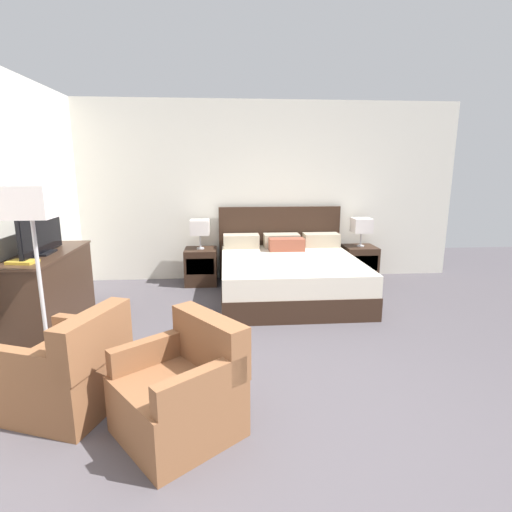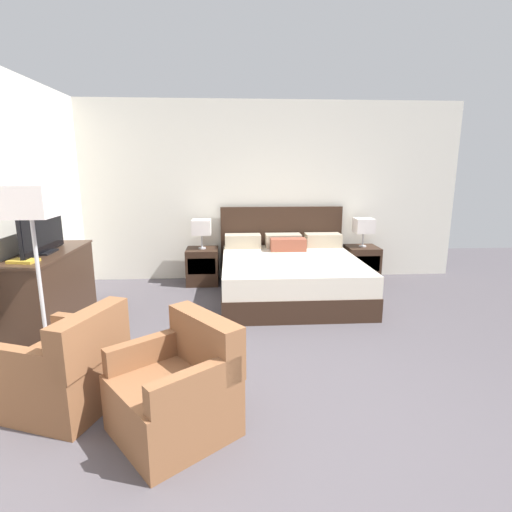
% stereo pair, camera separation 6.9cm
% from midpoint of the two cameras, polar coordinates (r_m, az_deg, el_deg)
% --- Properties ---
extents(ground_plane, '(11.98, 11.98, 0.00)m').
position_cam_midpoint_polar(ground_plane, '(2.81, 4.93, -25.56)').
color(ground_plane, '#4C474C').
extents(wall_back, '(6.38, 0.06, 2.70)m').
position_cam_midpoint_polar(wall_back, '(6.22, -0.99, 9.13)').
color(wall_back, silver).
rests_on(wall_back, ground).
extents(bed, '(1.89, 1.98, 1.13)m').
position_cam_midpoint_polar(bed, '(5.46, 4.30, -2.58)').
color(bed, '#332116').
rests_on(bed, ground).
extents(nightstand_left, '(0.47, 0.47, 0.54)m').
position_cam_midpoint_polar(nightstand_left, '(6.06, -8.18, -1.46)').
color(nightstand_left, '#332116').
rests_on(nightstand_left, ground).
extents(nightstand_right, '(0.47, 0.47, 0.54)m').
position_cam_midpoint_polar(nightstand_right, '(6.39, 14.25, -1.00)').
color(nightstand_right, '#332116').
rests_on(nightstand_right, ground).
extents(table_lamp_left, '(0.27, 0.27, 0.43)m').
position_cam_midpoint_polar(table_lamp_left, '(5.95, -8.35, 4.04)').
color(table_lamp_left, '#B7B7BC').
rests_on(table_lamp_left, nightstand_left).
extents(table_lamp_right, '(0.27, 0.27, 0.43)m').
position_cam_midpoint_polar(table_lamp_right, '(6.28, 14.54, 4.22)').
color(table_lamp_right, '#B7B7BC').
rests_on(table_lamp_right, nightstand_right).
extents(dresser, '(0.48, 1.43, 0.84)m').
position_cam_midpoint_polar(dresser, '(4.90, -27.73, -4.25)').
color(dresser, '#332116').
rests_on(dresser, ground).
extents(tv, '(0.18, 0.92, 0.54)m').
position_cam_midpoint_polar(tv, '(4.72, -28.78, 3.39)').
color(tv, black).
rests_on(tv, dresser).
extents(book_red_cover, '(0.28, 0.20, 0.03)m').
position_cam_midpoint_polar(book_red_cover, '(4.40, -30.77, -0.72)').
color(book_red_cover, gold).
rests_on(book_red_cover, dresser).
extents(armchair_by_window, '(0.88, 0.88, 0.76)m').
position_cam_midpoint_polar(armchair_by_window, '(3.30, -25.55, -14.74)').
color(armchair_by_window, brown).
rests_on(armchair_by_window, ground).
extents(armchair_companion, '(0.96, 0.96, 0.76)m').
position_cam_midpoint_polar(armchair_companion, '(2.82, -11.20, -18.53)').
color(armchair_companion, brown).
rests_on(armchair_companion, ground).
extents(floor_lamp, '(0.37, 0.37, 1.59)m').
position_cam_midpoint_polar(floor_lamp, '(3.66, -29.89, 5.26)').
color(floor_lamp, '#B7B7BC').
rests_on(floor_lamp, ground).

